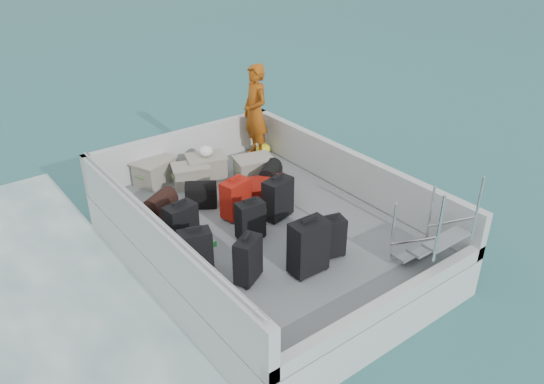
{
  "coord_description": "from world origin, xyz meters",
  "views": [
    {
      "loc": [
        -3.99,
        -5.43,
        4.78
      ],
      "look_at": [
        0.25,
        0.15,
        1.0
      ],
      "focal_mm": 35.0,
      "sensor_mm": 36.0,
      "label": 1
    }
  ],
  "objects_px": {
    "crate_2": "(207,167)",
    "suitcase_7": "(278,199)",
    "suitcase_8": "(265,191)",
    "crate_1": "(191,176)",
    "crate_3": "(254,169)",
    "passenger": "(255,112)",
    "suitcase_3": "(309,247)",
    "suitcase_4": "(250,221)",
    "crate_0": "(155,172)",
    "suitcase_0": "(248,260)",
    "suitcase_6": "(329,238)",
    "suitcase_1": "(196,252)",
    "suitcase_2": "(182,225)",
    "suitcase_5": "(236,199)"
  },
  "relations": [
    {
      "from": "suitcase_3",
      "to": "crate_1",
      "type": "bearing_deg",
      "value": 91.08
    },
    {
      "from": "suitcase_3",
      "to": "crate_1",
      "type": "relative_size",
      "value": 1.3
    },
    {
      "from": "suitcase_5",
      "to": "suitcase_7",
      "type": "height_order",
      "value": "suitcase_7"
    },
    {
      "from": "suitcase_0",
      "to": "crate_3",
      "type": "bearing_deg",
      "value": 25.02
    },
    {
      "from": "suitcase_6",
      "to": "suitcase_8",
      "type": "bearing_deg",
      "value": 97.38
    },
    {
      "from": "crate_1",
      "to": "crate_2",
      "type": "height_order",
      "value": "crate_2"
    },
    {
      "from": "suitcase_8",
      "to": "crate_1",
      "type": "distance_m",
      "value": 1.34
    },
    {
      "from": "suitcase_3",
      "to": "suitcase_6",
      "type": "bearing_deg",
      "value": 13.64
    },
    {
      "from": "suitcase_5",
      "to": "passenger",
      "type": "bearing_deg",
      "value": 33.69
    },
    {
      "from": "crate_0",
      "to": "suitcase_8",
      "type": "bearing_deg",
      "value": -55.52
    },
    {
      "from": "crate_1",
      "to": "suitcase_8",
      "type": "bearing_deg",
      "value": -59.01
    },
    {
      "from": "suitcase_5",
      "to": "suitcase_6",
      "type": "height_order",
      "value": "suitcase_5"
    },
    {
      "from": "suitcase_0",
      "to": "passenger",
      "type": "height_order",
      "value": "passenger"
    },
    {
      "from": "suitcase_5",
      "to": "crate_0",
      "type": "relative_size",
      "value": 0.95
    },
    {
      "from": "crate_3",
      "to": "crate_2",
      "type": "bearing_deg",
      "value": 139.71
    },
    {
      "from": "suitcase_2",
      "to": "suitcase_3",
      "type": "distance_m",
      "value": 1.82
    },
    {
      "from": "suitcase_4",
      "to": "suitcase_7",
      "type": "xyz_separation_m",
      "value": [
        0.66,
        0.22,
        0.03
      ]
    },
    {
      "from": "suitcase_7",
      "to": "crate_3",
      "type": "height_order",
      "value": "suitcase_7"
    },
    {
      "from": "crate_3",
      "to": "passenger",
      "type": "xyz_separation_m",
      "value": [
        0.57,
        0.74,
        0.69
      ]
    },
    {
      "from": "crate_0",
      "to": "crate_1",
      "type": "relative_size",
      "value": 1.11
    },
    {
      "from": "suitcase_2",
      "to": "crate_3",
      "type": "height_order",
      "value": "suitcase_2"
    },
    {
      "from": "suitcase_3",
      "to": "suitcase_5",
      "type": "xyz_separation_m",
      "value": [
        0.04,
        1.71,
        -0.07
      ]
    },
    {
      "from": "suitcase_2",
      "to": "suitcase_6",
      "type": "xyz_separation_m",
      "value": [
        1.42,
        -1.44,
        -0.02
      ]
    },
    {
      "from": "suitcase_8",
      "to": "crate_1",
      "type": "xyz_separation_m",
      "value": [
        -0.69,
        1.15,
        0.02
      ]
    },
    {
      "from": "suitcase_1",
      "to": "suitcase_4",
      "type": "xyz_separation_m",
      "value": [
        1.01,
        0.24,
        -0.02
      ]
    },
    {
      "from": "crate_0",
      "to": "passenger",
      "type": "bearing_deg",
      "value": -4.82
    },
    {
      "from": "crate_0",
      "to": "crate_1",
      "type": "xyz_separation_m",
      "value": [
        0.43,
        -0.48,
        -0.02
      ]
    },
    {
      "from": "suitcase_0",
      "to": "suitcase_8",
      "type": "distance_m",
      "value": 2.1
    },
    {
      "from": "suitcase_8",
      "to": "crate_1",
      "type": "bearing_deg",
      "value": 52.03
    },
    {
      "from": "suitcase_5",
      "to": "suitcase_4",
      "type": "bearing_deg",
      "value": -118.25
    },
    {
      "from": "crate_3",
      "to": "passenger",
      "type": "distance_m",
      "value": 1.16
    },
    {
      "from": "crate_3",
      "to": "suitcase_1",
      "type": "bearing_deg",
      "value": -140.95
    },
    {
      "from": "suitcase_1",
      "to": "suitcase_4",
      "type": "bearing_deg",
      "value": 31.33
    },
    {
      "from": "suitcase_1",
      "to": "suitcase_7",
      "type": "bearing_deg",
      "value": 33.49
    },
    {
      "from": "crate_1",
      "to": "crate_3",
      "type": "relative_size",
      "value": 0.94
    },
    {
      "from": "suitcase_6",
      "to": "passenger",
      "type": "bearing_deg",
      "value": 86.21
    },
    {
      "from": "suitcase_1",
      "to": "suitcase_3",
      "type": "height_order",
      "value": "suitcase_3"
    },
    {
      "from": "suitcase_4",
      "to": "crate_0",
      "type": "height_order",
      "value": "suitcase_4"
    },
    {
      "from": "crate_3",
      "to": "passenger",
      "type": "height_order",
      "value": "passenger"
    },
    {
      "from": "suitcase_1",
      "to": "crate_3",
      "type": "relative_size",
      "value": 1.02
    },
    {
      "from": "suitcase_3",
      "to": "crate_3",
      "type": "xyz_separation_m",
      "value": [
        0.99,
        2.58,
        -0.19
      ]
    },
    {
      "from": "suitcase_2",
      "to": "suitcase_3",
      "type": "height_order",
      "value": "suitcase_3"
    },
    {
      "from": "crate_2",
      "to": "suitcase_8",
      "type": "bearing_deg",
      "value": -75.55
    },
    {
      "from": "suitcase_7",
      "to": "crate_3",
      "type": "bearing_deg",
      "value": 57.27
    },
    {
      "from": "suitcase_7",
      "to": "crate_1",
      "type": "xyz_separation_m",
      "value": [
        -0.52,
        1.7,
        -0.15
      ]
    },
    {
      "from": "suitcase_6",
      "to": "suitcase_8",
      "type": "distance_m",
      "value": 1.79
    },
    {
      "from": "suitcase_1",
      "to": "crate_0",
      "type": "distance_m",
      "value": 2.74
    },
    {
      "from": "suitcase_0",
      "to": "suitcase_6",
      "type": "height_order",
      "value": "suitcase_0"
    },
    {
      "from": "suitcase_4",
      "to": "crate_2",
      "type": "bearing_deg",
      "value": 80.83
    },
    {
      "from": "crate_2",
      "to": "suitcase_7",
      "type": "bearing_deg",
      "value": -85.05
    }
  ]
}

